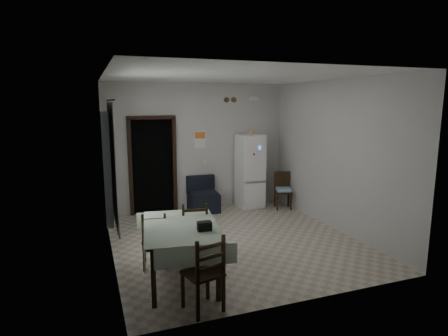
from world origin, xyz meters
The scene contains 25 objects.
ground centered at (0.00, 0.00, 0.00)m, with size 4.50×4.50×0.00m, color #C2B59E.
ceiling centered at (0.00, 0.00, 2.90)m, with size 4.20×4.50×0.02m, color white, non-canonical shape.
wall_back centered at (0.00, 2.25, 1.45)m, with size 4.20×0.02×2.90m, color beige, non-canonical shape.
wall_front centered at (0.00, -2.25, 1.45)m, with size 4.20×0.02×2.90m, color beige, non-canonical shape.
wall_left centered at (-2.10, 0.00, 1.45)m, with size 0.02×4.50×2.90m, color beige, non-canonical shape.
wall_right centered at (2.10, 0.00, 1.45)m, with size 0.02×4.50×2.90m, color beige, non-canonical shape.
doorway centered at (-1.05, 2.45, 1.06)m, with size 1.06×0.52×2.22m.
window_recess centered at (-2.15, -0.20, 1.55)m, with size 0.10×1.20×1.60m, color silver.
curtain centered at (-2.04, -0.20, 1.55)m, with size 0.02×1.45×1.85m, color silver.
curtain_rod centered at (-2.03, -0.20, 2.50)m, with size 0.02×0.02×1.60m, color black.
calendar centered at (0.05, 2.24, 1.62)m, with size 0.28×0.02×0.40m, color white.
calendar_image centered at (0.05, 2.23, 1.72)m, with size 0.24×0.01×0.14m, color orange.
light_switch centered at (0.15, 2.24, 1.10)m, with size 0.08×0.02×0.12m, color beige.
vent_left centered at (0.70, 2.23, 2.52)m, with size 0.12×0.12×0.03m, color #533621.
vent_right centered at (0.88, 2.23, 2.52)m, with size 0.12×0.12×0.03m, color #533621.
emergency_light centered at (1.35, 2.21, 2.55)m, with size 0.25×0.07×0.09m, color white.
fridge centered at (1.18, 1.93, 0.87)m, with size 0.56×0.56×1.73m, color white, non-canonical shape.
tan_cone centered at (1.16, 1.85, 1.81)m, with size 0.20×0.20×0.16m, color tan.
navy_seat centered at (0.03, 1.93, 0.40)m, with size 0.66×0.64×0.80m, color black, non-canonical shape.
corner_chair centered at (1.85, 1.53, 0.43)m, with size 0.37×0.37×0.86m, color black, non-canonical shape.
dining_table centered at (-1.24, -1.16, 0.40)m, with size 1.00×1.53×0.80m, color #9AAD94, non-canonical shape.
black_bag centered at (-1.00, -1.46, 0.86)m, with size 0.19×0.11×0.12m, color black.
dining_chair_far_left centered at (-1.51, -0.57, 0.44)m, with size 0.37×0.37×0.87m, color black, non-canonical shape.
dining_chair_far_right centered at (-0.89, -0.57, 0.48)m, with size 0.41×0.41×0.97m, color black, non-canonical shape.
dining_chair_near_head centered at (-1.19, -2.00, 0.48)m, with size 0.41×0.41×0.96m, color black, non-canonical shape.
Camera 1 is at (-2.38, -5.98, 2.47)m, focal length 30.00 mm.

